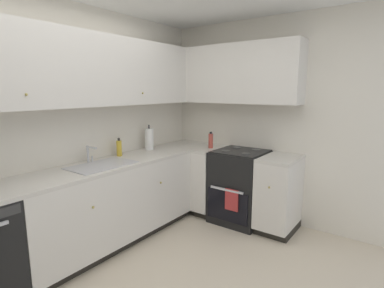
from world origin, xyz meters
The scene contains 14 objects.
wall_back centered at (0.00, 1.52, 1.27)m, with size 4.18×0.05×2.55m, color silver.
wall_right centered at (2.06, 0.00, 1.27)m, with size 0.05×3.10×2.55m, color silver.
lower_cabinets_back centered at (0.41, 1.20, 0.44)m, with size 2.06×0.62×0.87m.
countertop_back centered at (0.41, 1.20, 0.89)m, with size 3.27×0.60×0.04m, color beige.
lower_cabinets_right centered at (1.74, 0.18, 0.44)m, with size 0.62×1.28×0.87m.
countertop_right centered at (1.74, 0.18, 0.89)m, with size 0.60×1.28×0.03m.
oven_range centered at (1.76, 0.34, 0.46)m, with size 0.68×0.62×1.06m.
upper_cabinets_back centered at (0.25, 1.34, 1.87)m, with size 2.95×0.34×0.73m.
upper_cabinets_right centered at (1.88, 0.59, 1.87)m, with size 0.32×1.83×0.73m.
sink centered at (0.28, 1.17, 0.87)m, with size 0.66×0.40×0.10m.
faucet centered at (0.29, 1.37, 1.02)m, with size 0.07×0.16×0.18m.
soap_bottle centered at (0.69, 1.38, 1.00)m, with size 0.06×0.06×0.21m.
paper_towel_roll centered at (1.17, 1.36, 1.05)m, with size 0.11×0.11×0.33m.
oil_bottle centered at (1.74, 0.78, 1.01)m, with size 0.06×0.06×0.22m.
Camera 1 is at (-1.59, -1.35, 1.67)m, focal length 28.12 mm.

